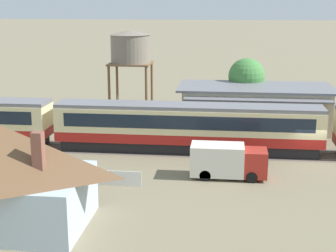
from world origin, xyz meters
The scene contains 8 objects.
ground_plane centered at (0.00, 0.00, 0.00)m, with size 600.00×600.00×0.00m, color #7A7056.
passenger_train centered at (-9.54, 1.57, 2.21)m, with size 68.06×3.02×3.99m.
railway_track centered at (0.20, 1.57, 0.01)m, with size 120.34×3.60×0.04m.
station_building centered at (-3.92, 10.38, 2.12)m, with size 14.88×8.50×4.18m.
water_tower centered at (-17.09, 15.08, 7.29)m, with size 4.49×4.49×9.22m.
cottage_brown_roof centered at (-18.68, -14.04, 2.99)m, with size 9.64×6.41×5.75m.
delivery_truck_red centered at (-6.48, -4.62, 1.24)m, with size 5.38×2.15×2.39m.
yard_tree_0 centered at (-4.69, 13.89, 4.59)m, with size 3.78×3.78×6.51m.
Camera 1 is at (-6.58, -39.64, 12.29)m, focal length 55.00 mm.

